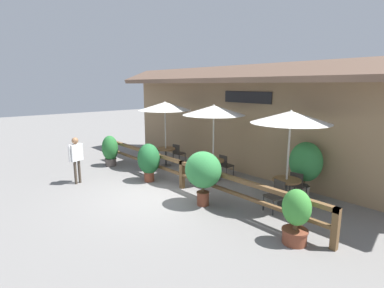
{
  "coord_description": "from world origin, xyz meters",
  "views": [
    {
      "loc": [
        7.55,
        -5.07,
        3.47
      ],
      "look_at": [
        0.09,
        1.41,
        1.5
      ],
      "focal_mm": 28.0,
      "sensor_mm": 36.0,
      "label": 1
    }
  ],
  "objects_px": {
    "chair_near_streetside": "(152,157)",
    "potted_plant_tall_tropical": "(306,163)",
    "chair_near_wallside": "(178,152)",
    "potted_plant_entrance_palm": "(149,160)",
    "potted_plant_corner_fern": "(296,215)",
    "patio_umbrella_middle": "(214,110)",
    "dining_table_middle": "(213,164)",
    "potted_plant_small_flowering": "(203,171)",
    "potted_plant_broad_leaf": "(110,150)",
    "dining_table_far": "(286,185)",
    "chair_far_streetside": "(276,194)",
    "chair_far_wallside": "(298,184)",
    "chair_middle_streetside": "(199,170)",
    "patio_umbrella_far": "(291,117)",
    "pedestrian": "(76,154)",
    "patio_umbrella_near": "(165,106)",
    "chair_middle_wallside": "(225,165)",
    "dining_table_near": "(166,152)"
  },
  "relations": [
    {
      "from": "chair_near_streetside",
      "to": "potted_plant_tall_tropical",
      "type": "height_order",
      "value": "potted_plant_tall_tropical"
    },
    {
      "from": "patio_umbrella_near",
      "to": "dining_table_middle",
      "type": "relative_size",
      "value": 3.4
    },
    {
      "from": "chair_near_streetside",
      "to": "potted_plant_corner_fern",
      "type": "bearing_deg",
      "value": -19.56
    },
    {
      "from": "dining_table_middle",
      "to": "patio_umbrella_far",
      "type": "xyz_separation_m",
      "value": [
        3.03,
        -0.02,
        1.96
      ]
    },
    {
      "from": "patio_umbrella_near",
      "to": "chair_middle_streetside",
      "type": "xyz_separation_m",
      "value": [
        2.69,
        -0.49,
        -2.09
      ]
    },
    {
      "from": "dining_table_near",
      "to": "patio_umbrella_near",
      "type": "bearing_deg",
      "value": 180.0
    },
    {
      "from": "potted_plant_corner_fern",
      "to": "potted_plant_broad_leaf",
      "type": "bearing_deg",
      "value": -179.16
    },
    {
      "from": "patio_umbrella_middle",
      "to": "potted_plant_entrance_palm",
      "type": "distance_m",
      "value": 2.94
    },
    {
      "from": "patio_umbrella_near",
      "to": "potted_plant_broad_leaf",
      "type": "distance_m",
      "value": 3.04
    },
    {
      "from": "chair_middle_streetside",
      "to": "potted_plant_small_flowering",
      "type": "relative_size",
      "value": 0.54
    },
    {
      "from": "dining_table_far",
      "to": "potted_plant_broad_leaf",
      "type": "xyz_separation_m",
      "value": [
        -7.35,
        -1.93,
        0.09
      ]
    },
    {
      "from": "chair_near_wallside",
      "to": "potted_plant_entrance_palm",
      "type": "height_order",
      "value": "potted_plant_entrance_palm"
    },
    {
      "from": "patio_umbrella_far",
      "to": "pedestrian",
      "type": "bearing_deg",
      "value": -146.75
    },
    {
      "from": "chair_middle_wallside",
      "to": "chair_far_wallside",
      "type": "relative_size",
      "value": 1.0
    },
    {
      "from": "potted_plant_entrance_palm",
      "to": "chair_far_wallside",
      "type": "bearing_deg",
      "value": 28.77
    },
    {
      "from": "chair_middle_streetside",
      "to": "potted_plant_small_flowering",
      "type": "distance_m",
      "value": 2.06
    },
    {
      "from": "chair_far_streetside",
      "to": "chair_far_wallside",
      "type": "xyz_separation_m",
      "value": [
        -0.05,
        1.25,
        0.0
      ]
    },
    {
      "from": "potted_plant_corner_fern",
      "to": "potted_plant_entrance_palm",
      "type": "xyz_separation_m",
      "value": [
        -5.82,
        -0.03,
        0.12
      ]
    },
    {
      "from": "chair_near_wallside",
      "to": "potted_plant_broad_leaf",
      "type": "distance_m",
      "value": 2.95
    },
    {
      "from": "chair_middle_wallside",
      "to": "chair_far_streetside",
      "type": "xyz_separation_m",
      "value": [
        3.05,
        -1.26,
        0.0
      ]
    },
    {
      "from": "dining_table_far",
      "to": "chair_far_streetside",
      "type": "distance_m",
      "value": 0.64
    },
    {
      "from": "pedestrian",
      "to": "dining_table_near",
      "type": "bearing_deg",
      "value": -18.35
    },
    {
      "from": "dining_table_middle",
      "to": "chair_middle_wallside",
      "type": "bearing_deg",
      "value": 85.85
    },
    {
      "from": "potted_plant_broad_leaf",
      "to": "potted_plant_corner_fern",
      "type": "bearing_deg",
      "value": 0.84
    },
    {
      "from": "chair_near_streetside",
      "to": "dining_table_middle",
      "type": "bearing_deg",
      "value": 4.45
    },
    {
      "from": "patio_umbrella_near",
      "to": "chair_far_wallside",
      "type": "xyz_separation_m",
      "value": [
        5.8,
        0.74,
        -2.09
      ]
    },
    {
      "from": "chair_far_streetside",
      "to": "potted_plant_small_flowering",
      "type": "height_order",
      "value": "potted_plant_small_flowering"
    },
    {
      "from": "patio_umbrella_near",
      "to": "potted_plant_tall_tropical",
      "type": "xyz_separation_m",
      "value": [
        5.75,
        1.21,
        -1.5
      ]
    },
    {
      "from": "dining_table_far",
      "to": "chair_far_wallside",
      "type": "height_order",
      "value": "chair_far_wallside"
    },
    {
      "from": "chair_far_streetside",
      "to": "potted_plant_corner_fern",
      "type": "relative_size",
      "value": 0.69
    },
    {
      "from": "chair_near_wallside",
      "to": "potted_plant_corner_fern",
      "type": "relative_size",
      "value": 0.69
    },
    {
      "from": "dining_table_far",
      "to": "pedestrian",
      "type": "height_order",
      "value": "pedestrian"
    },
    {
      "from": "chair_far_streetside",
      "to": "chair_far_wallside",
      "type": "height_order",
      "value": "same"
    },
    {
      "from": "patio_umbrella_near",
      "to": "dining_table_near",
      "type": "distance_m",
      "value": 1.96
    },
    {
      "from": "potted_plant_tall_tropical",
      "to": "patio_umbrella_far",
      "type": "bearing_deg",
      "value": -88.27
    },
    {
      "from": "chair_middle_wallside",
      "to": "pedestrian",
      "type": "bearing_deg",
      "value": 59.49
    },
    {
      "from": "chair_near_streetside",
      "to": "potted_plant_small_flowering",
      "type": "height_order",
      "value": "potted_plant_small_flowering"
    },
    {
      "from": "potted_plant_tall_tropical",
      "to": "patio_umbrella_near",
      "type": "bearing_deg",
      "value": -168.09
    },
    {
      "from": "chair_middle_streetside",
      "to": "dining_table_far",
      "type": "relative_size",
      "value": 1.06
    },
    {
      "from": "potted_plant_broad_leaf",
      "to": "potted_plant_small_flowering",
      "type": "distance_m",
      "value": 5.8
    },
    {
      "from": "dining_table_middle",
      "to": "potted_plant_small_flowering",
      "type": "height_order",
      "value": "potted_plant_small_flowering"
    },
    {
      "from": "dining_table_far",
      "to": "potted_plant_broad_leaf",
      "type": "bearing_deg",
      "value": -165.31
    },
    {
      "from": "chair_far_wallside",
      "to": "patio_umbrella_far",
      "type": "bearing_deg",
      "value": 82.7
    },
    {
      "from": "chair_near_wallside",
      "to": "chair_middle_wallside",
      "type": "bearing_deg",
      "value": 174.84
    },
    {
      "from": "dining_table_middle",
      "to": "potted_plant_entrance_palm",
      "type": "xyz_separation_m",
      "value": [
        -1.44,
        -1.85,
        0.18
      ]
    },
    {
      "from": "chair_near_streetside",
      "to": "potted_plant_small_flowering",
      "type": "bearing_deg",
      "value": -25.61
    },
    {
      "from": "chair_near_streetside",
      "to": "pedestrian",
      "type": "xyz_separation_m",
      "value": [
        -0.1,
        -3.1,
        0.58
      ]
    },
    {
      "from": "dining_table_middle",
      "to": "potted_plant_broad_leaf",
      "type": "height_order",
      "value": "potted_plant_broad_leaf"
    },
    {
      "from": "dining_table_far",
      "to": "potted_plant_broad_leaf",
      "type": "height_order",
      "value": "potted_plant_broad_leaf"
    },
    {
      "from": "dining_table_middle",
      "to": "potted_plant_small_flowering",
      "type": "xyz_separation_m",
      "value": [
        1.47,
        -1.87,
        0.42
      ]
    }
  ]
}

